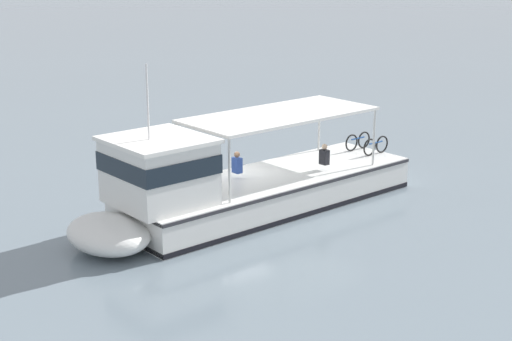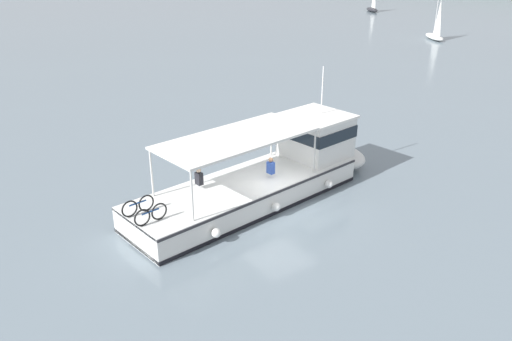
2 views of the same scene
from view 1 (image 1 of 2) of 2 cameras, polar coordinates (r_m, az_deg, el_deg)
ground_plane at (r=26.20m, az=-2.14°, el=-2.38°), size 400.00×400.00×0.00m
ferry_main at (r=24.38m, az=-1.83°, el=-1.30°), size 4.56×13.02×5.32m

